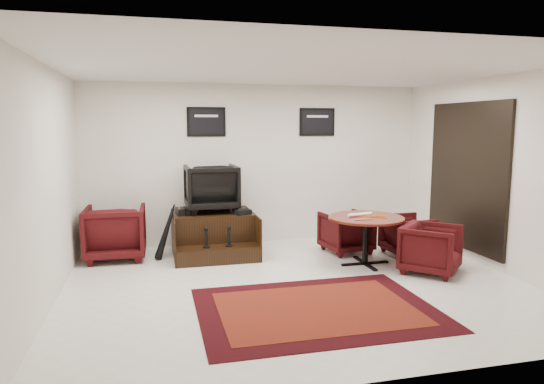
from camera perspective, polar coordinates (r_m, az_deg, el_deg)
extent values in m
plane|color=silver|center=(6.53, 3.04, -10.84)|extent=(6.00, 6.00, 0.00)
cube|color=white|center=(8.64, -1.70, 3.26)|extent=(6.00, 0.02, 2.80)
cube|color=white|center=(3.93, 13.80, -2.57)|extent=(6.00, 0.02, 2.80)
cube|color=white|center=(6.08, -25.05, 0.56)|extent=(0.02, 5.00, 2.80)
cube|color=white|center=(7.65, 25.17, 1.92)|extent=(0.02, 5.00, 2.80)
cube|color=white|center=(6.23, 3.23, 14.36)|extent=(6.00, 5.00, 0.02)
cube|color=black|center=(8.20, 21.91, 1.74)|extent=(0.05, 1.90, 2.30)
cube|color=black|center=(8.19, 21.85, 1.74)|extent=(0.02, 1.72, 2.12)
cube|color=black|center=(8.20, 21.88, 1.74)|extent=(0.03, 0.05, 2.12)
cube|color=black|center=(8.45, -7.74, 8.18)|extent=(0.66, 0.03, 0.50)
cube|color=black|center=(8.43, -7.72, 8.18)|extent=(0.58, 0.01, 0.42)
cube|color=silver|center=(8.43, -7.73, 8.86)|extent=(0.40, 0.00, 0.04)
cube|color=black|center=(8.89, 5.33, 8.20)|extent=(0.66, 0.03, 0.50)
cube|color=black|center=(8.87, 5.37, 8.20)|extent=(0.58, 0.01, 0.42)
cube|color=silver|center=(8.87, 5.39, 8.85)|extent=(0.40, 0.00, 0.04)
cube|color=black|center=(5.74, 5.25, -13.54)|extent=(2.70, 2.02, 0.01)
cube|color=#53170B|center=(5.74, 5.25, -13.48)|extent=(2.22, 1.54, 0.01)
cube|color=black|center=(8.15, -7.03, -4.64)|extent=(1.30, 0.96, 0.67)
cube|color=black|center=(7.55, -6.38, -7.34)|extent=(1.30, 0.39, 0.24)
cube|color=black|center=(7.91, -11.52, -5.12)|extent=(0.02, 1.35, 0.67)
cube|color=black|center=(8.06, -2.29, -4.73)|extent=(0.02, 1.35, 0.67)
cylinder|color=black|center=(7.50, -7.72, -6.44)|extent=(0.11, 0.11, 0.02)
cylinder|color=black|center=(7.46, -7.74, -5.47)|extent=(0.04, 0.04, 0.24)
sphere|color=black|center=(7.43, -7.76, -4.31)|extent=(0.07, 0.07, 0.07)
cylinder|color=black|center=(7.54, -5.09, -6.32)|extent=(0.11, 0.11, 0.02)
cylinder|color=black|center=(7.51, -5.10, -5.35)|extent=(0.04, 0.04, 0.24)
sphere|color=black|center=(7.47, -5.11, -4.20)|extent=(0.07, 0.07, 0.07)
imported|color=black|center=(8.06, -7.16, 0.77)|extent=(0.85, 0.80, 0.86)
cube|color=black|center=(7.89, -10.78, -2.25)|extent=(0.14, 0.30, 0.11)
cube|color=black|center=(7.91, -9.92, -2.20)|extent=(0.14, 0.30, 0.11)
cube|color=black|center=(7.78, -3.42, -2.36)|extent=(0.27, 0.23, 0.08)
imported|color=black|center=(8.02, -17.95, -4.24)|extent=(0.92, 0.86, 0.93)
cylinder|color=#4B100A|center=(7.39, 11.01, -3.02)|extent=(1.12, 1.12, 0.04)
cylinder|color=black|center=(7.46, 10.94, -5.62)|extent=(0.09, 0.09, 0.66)
cube|color=black|center=(7.55, 10.87, -8.25)|extent=(0.75, 0.06, 0.03)
cube|color=black|center=(7.55, 10.87, -8.25)|extent=(0.06, 0.75, 0.03)
imported|color=black|center=(8.15, 8.71, -4.44)|extent=(0.81, 0.78, 0.74)
imported|color=black|center=(8.19, 15.68, -4.66)|extent=(0.66, 0.71, 0.72)
imported|color=black|center=(7.28, 18.22, -6.10)|extent=(1.02, 1.02, 0.77)
cylinder|color=white|center=(7.42, 10.29, -2.62)|extent=(0.42, 0.13, 0.05)
cylinder|color=#D1580B|center=(7.37, 11.66, -2.88)|extent=(0.38, 0.26, 0.01)
cylinder|color=#D1580B|center=(7.46, 11.33, -2.75)|extent=(0.41, 0.20, 0.01)
cylinder|color=#4C1933|center=(7.09, 10.05, -3.27)|extent=(0.10, 0.02, 0.01)
cylinder|color=#4C1933|center=(7.12, 10.49, -3.25)|extent=(0.10, 0.02, 0.01)
cylinder|color=#4C1933|center=(7.14, 10.93, -3.22)|extent=(0.10, 0.02, 0.01)
cylinder|color=#4C1933|center=(7.17, 11.37, -3.19)|extent=(0.10, 0.02, 0.01)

